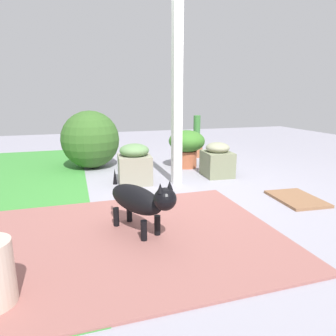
% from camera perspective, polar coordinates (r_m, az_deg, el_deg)
% --- Properties ---
extents(ground_plane, '(12.00, 12.00, 0.00)m').
position_cam_1_polar(ground_plane, '(3.63, 1.41, -4.12)').
color(ground_plane, '#9794A2').
extents(brick_path, '(1.80, 2.40, 0.02)m').
position_cam_1_polar(brick_path, '(2.46, -7.67, -12.95)').
color(brick_path, '#955B55').
rests_on(brick_path, ground).
extents(porch_pillar, '(0.11, 0.11, 2.57)m').
position_cam_1_polar(porch_pillar, '(3.73, 1.72, 16.41)').
color(porch_pillar, white).
rests_on(porch_pillar, ground).
extents(stone_planter_nearest, '(0.46, 0.40, 0.47)m').
position_cam_1_polar(stone_planter_nearest, '(4.25, 9.23, 1.45)').
color(stone_planter_nearest, gray).
rests_on(stone_planter_nearest, ground).
extents(stone_planter_mid, '(0.44, 0.44, 0.51)m').
position_cam_1_polar(stone_planter_mid, '(3.87, -6.29, 0.75)').
color(stone_planter_mid, gray).
rests_on(stone_planter_mid, ground).
extents(round_shrub, '(0.88, 0.88, 0.88)m').
position_cam_1_polar(round_shrub, '(4.79, -14.38, 5.20)').
color(round_shrub, '#345E24').
rests_on(round_shrub, ground).
extents(terracotta_pot_tall, '(0.22, 0.22, 0.75)m').
position_cam_1_polar(terracotta_pot_tall, '(5.52, 5.38, 4.82)').
color(terracotta_pot_tall, '#A15E3E').
rests_on(terracotta_pot_tall, ground).
extents(terracotta_pot_broad, '(0.55, 0.55, 0.58)m').
position_cam_1_polar(terracotta_pot_broad, '(4.69, 3.53, 4.39)').
color(terracotta_pot_broad, '#B05B3B').
rests_on(terracotta_pot_broad, ground).
extents(dog, '(0.70, 0.46, 0.50)m').
position_cam_1_polar(dog, '(2.42, -5.36, -6.02)').
color(dog, black).
rests_on(dog, ground).
extents(doormat, '(0.63, 0.48, 0.03)m').
position_cam_1_polar(doormat, '(3.56, 23.02, -5.34)').
color(doormat, '#8A5F40').
rests_on(doormat, ground).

